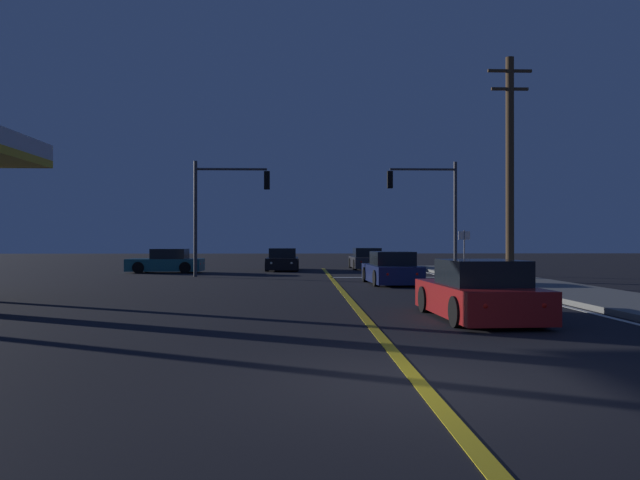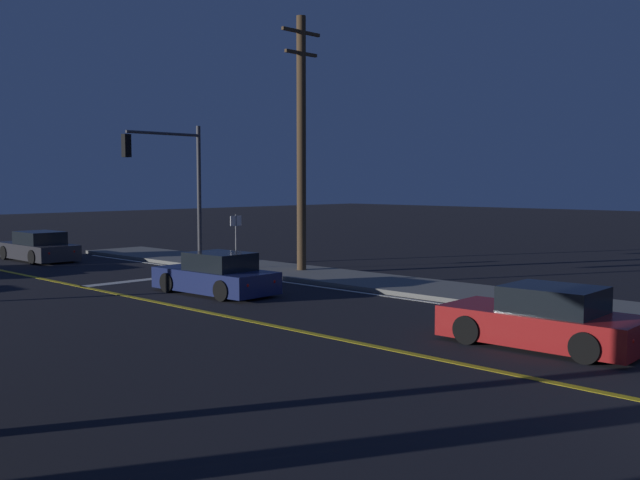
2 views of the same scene
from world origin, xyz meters
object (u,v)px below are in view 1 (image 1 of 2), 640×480
object	(u,v)px
utility_pole_right	(510,166)
car_mid_block_navy	(391,270)
car_far_approaching_black	(283,261)
street_sign_corner	(464,246)
car_distant_tail_red	(479,293)
traffic_signal_far_left	(222,200)
car_following_oncoming_teal	(166,262)
car_parked_curb_charcoal	(366,260)
traffic_signal_near_right	(431,200)

from	to	relation	value
utility_pole_right	car_mid_block_navy	bearing A→B (deg)	-162.92
car_mid_block_navy	utility_pole_right	size ratio (longest dim) A/B	0.44
car_far_approaching_black	street_sign_corner	size ratio (longest dim) A/B	2.04
car_distant_tail_red	traffic_signal_far_left	distance (m)	18.58
car_distant_tail_red	car_following_oncoming_teal	bearing A→B (deg)	116.97
traffic_signal_far_left	utility_pole_right	xyz separation A→B (m)	(13.12, -3.70, 1.28)
car_far_approaching_black	street_sign_corner	bearing A→B (deg)	138.09
traffic_signal_far_left	utility_pole_right	world-z (taller)	utility_pole_right
car_following_oncoming_teal	car_parked_curb_charcoal	world-z (taller)	same
car_following_oncoming_teal	utility_pole_right	xyz separation A→B (m)	(16.75, -7.63, 4.52)
car_mid_block_navy	car_parked_curb_charcoal	size ratio (longest dim) A/B	0.93
street_sign_corner	car_far_approaching_black	bearing A→B (deg)	138.09
traffic_signal_far_left	utility_pole_right	bearing A→B (deg)	-15.75
car_parked_curb_charcoal	traffic_signal_near_right	world-z (taller)	traffic_signal_near_right
car_mid_block_navy	car_parked_curb_charcoal	xyz separation A→B (m)	(0.48, 13.73, 0.00)
traffic_signal_far_left	car_far_approaching_black	bearing A→B (deg)	67.19
car_far_approaching_black	traffic_signal_near_right	size ratio (longest dim) A/B	0.78
traffic_signal_near_right	traffic_signal_far_left	xyz separation A→B (m)	(-10.74, -1.40, -0.12)
car_far_approaching_black	car_mid_block_navy	distance (m)	12.95
car_distant_tail_red	street_sign_corner	size ratio (longest dim) A/B	1.90
car_far_approaching_black	car_mid_block_navy	world-z (taller)	same
car_far_approaching_black	utility_pole_right	xyz separation A→B (m)	(10.34, -10.32, 4.52)
car_mid_block_navy	utility_pole_right	world-z (taller)	utility_pole_right
traffic_signal_far_left	street_sign_corner	xyz separation A→B (m)	(11.72, -1.40, -2.28)
traffic_signal_near_right	car_far_approaching_black	bearing A→B (deg)	-33.27
car_far_approaching_black	utility_pole_right	world-z (taller)	utility_pole_right
car_far_approaching_black	street_sign_corner	world-z (taller)	street_sign_corner
utility_pole_right	car_following_oncoming_teal	bearing A→B (deg)	155.52
street_sign_corner	traffic_signal_far_left	bearing A→B (deg)	173.19
car_mid_block_navy	street_sign_corner	size ratio (longest dim) A/B	1.91
traffic_signal_near_right	street_sign_corner	distance (m)	3.81
car_following_oncoming_teal	utility_pole_right	bearing A→B (deg)	-113.39
car_following_oncoming_teal	utility_pole_right	distance (m)	18.95
traffic_signal_near_right	traffic_signal_far_left	world-z (taller)	traffic_signal_near_right
car_distant_tail_red	street_sign_corner	bearing A→B (deg)	73.33
utility_pole_right	street_sign_corner	xyz separation A→B (m)	(-1.40, 2.30, -3.55)
traffic_signal_near_right	car_following_oncoming_teal	bearing A→B (deg)	-9.97
car_distant_tail_red	car_parked_curb_charcoal	bearing A→B (deg)	87.10
traffic_signal_far_left	street_sign_corner	world-z (taller)	traffic_signal_far_left
car_mid_block_navy	traffic_signal_near_right	bearing A→B (deg)	62.55
car_following_oncoming_teal	traffic_signal_far_left	distance (m)	6.25
utility_pole_right	car_distant_tail_red	bearing A→B (deg)	-112.24
car_far_approaching_black	car_following_oncoming_teal	distance (m)	6.95
car_parked_curb_charcoal	traffic_signal_near_right	bearing A→B (deg)	-69.46
street_sign_corner	car_mid_block_navy	bearing A→B (deg)	-135.85
traffic_signal_near_right	car_mid_block_navy	bearing A→B (deg)	65.22
car_distant_tail_red	traffic_signal_near_right	distance (m)	18.44
car_parked_curb_charcoal	utility_pole_right	bearing A→B (deg)	-67.71
car_parked_curb_charcoal	traffic_signal_near_right	xyz separation A→B (m)	(2.65, -6.94, 3.36)
car_following_oncoming_teal	car_distant_tail_red	bearing A→B (deg)	-149.51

